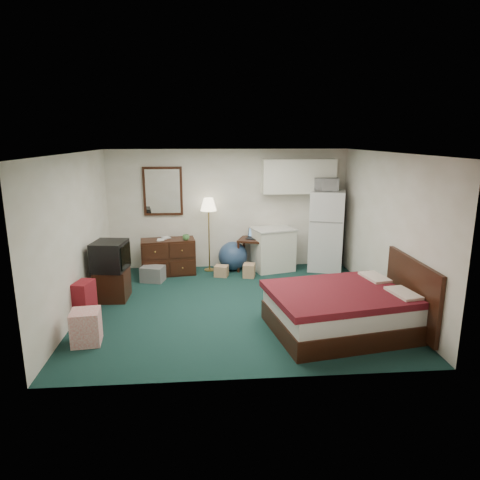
{
  "coord_description": "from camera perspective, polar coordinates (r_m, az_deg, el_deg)",
  "views": [
    {
      "loc": [
        -0.48,
        -6.68,
        2.74
      ],
      "look_at": [
        0.08,
        0.13,
        1.09
      ],
      "focal_mm": 32.0,
      "sensor_mm": 36.0,
      "label": 1
    }
  ],
  "objects": [
    {
      "name": "book_a",
      "position": [
        8.68,
        -11.02,
        0.63
      ],
      "size": [
        0.15,
        0.02,
        0.2
      ],
      "primitive_type": "imported",
      "rotation": [
        0.0,
        0.0,
        -0.03
      ],
      "color": "#AD7752",
      "rests_on": "dresser"
    },
    {
      "name": "tv_stand",
      "position": [
        7.74,
        -16.65,
        -5.67
      ],
      "size": [
        0.54,
        0.59,
        0.53
      ],
      "primitive_type": null,
      "rotation": [
        0.0,
        0.0,
        -0.03
      ],
      "color": "black",
      "rests_on": "floor"
    },
    {
      "name": "retail_box",
      "position": [
        6.25,
        -19.83,
        -10.88
      ],
      "size": [
        0.41,
        0.41,
        0.47
      ],
      "primitive_type": null,
      "rotation": [
        0.0,
        0.0,
        0.11
      ],
      "color": "white",
      "rests_on": "floor"
    },
    {
      "name": "fridge",
      "position": [
        9.12,
        11.45,
        1.24
      ],
      "size": [
        0.86,
        0.86,
        1.66
      ],
      "primitive_type": null,
      "rotation": [
        0.0,
        0.0,
        -0.32
      ],
      "color": "white",
      "rests_on": "floor"
    },
    {
      "name": "cardboard_box_b",
      "position": [
        8.59,
        1.22,
        -4.08
      ],
      "size": [
        0.28,
        0.31,
        0.27
      ],
      "primitive_type": null,
      "rotation": [
        0.0,
        0.0,
        -0.23
      ],
      "color": "#AD7752",
      "rests_on": "floor"
    },
    {
      "name": "floor",
      "position": [
        7.23,
        -0.52,
        -8.67
      ],
      "size": [
        5.0,
        4.5,
        0.01
      ],
      "primitive_type": "cube",
      "color": "black",
      "rests_on": "ground"
    },
    {
      "name": "upper_cabinets",
      "position": [
        8.99,
        7.83,
        8.43
      ],
      "size": [
        1.5,
        0.35,
        0.7
      ],
      "primitive_type": null,
      "color": "white",
      "rests_on": "walls"
    },
    {
      "name": "bed",
      "position": [
        6.39,
        13.17,
        -9.2
      ],
      "size": [
        2.13,
        1.79,
        0.61
      ],
      "primitive_type": null,
      "rotation": [
        0.0,
        0.0,
        0.17
      ],
      "color": "maroon",
      "rests_on": "floor"
    },
    {
      "name": "dresser",
      "position": [
        8.83,
        -9.54,
        -2.21
      ],
      "size": [
        1.13,
        0.63,
        0.73
      ],
      "primitive_type": null,
      "rotation": [
        0.0,
        0.0,
        0.14
      ],
      "color": "black",
      "rests_on": "floor"
    },
    {
      "name": "ceiling",
      "position": [
        6.7,
        -0.57,
        11.54
      ],
      "size": [
        5.0,
        4.5,
        0.01
      ],
      "primitive_type": "cube",
      "color": "beige",
      "rests_on": "walls"
    },
    {
      "name": "suitcase",
      "position": [
        7.02,
        -20.02,
        -7.59
      ],
      "size": [
        0.31,
        0.41,
        0.6
      ],
      "primitive_type": null,
      "rotation": [
        0.0,
        0.0,
        -0.22
      ],
      "color": "maroon",
      "rests_on": "floor"
    },
    {
      "name": "mirror",
      "position": [
        9.0,
        -10.24,
        6.42
      ],
      "size": [
        0.8,
        0.06,
        1.0
      ],
      "primitive_type": null,
      "color": "white",
      "rests_on": "walls"
    },
    {
      "name": "book_b",
      "position": [
        8.8,
        -10.34,
        0.86
      ],
      "size": [
        0.15,
        0.08,
        0.21
      ],
      "primitive_type": "imported",
      "rotation": [
        0.0,
        0.0,
        0.43
      ],
      "color": "#AD7752",
      "rests_on": "dresser"
    },
    {
      "name": "mug",
      "position": [
        8.6,
        -7.22,
        0.43
      ],
      "size": [
        0.14,
        0.12,
        0.14
      ],
      "primitive_type": "imported",
      "rotation": [
        0.0,
        0.0,
        0.05
      ],
      "color": "#4E8A47",
      "rests_on": "dresser"
    },
    {
      "name": "cardboard_box_a",
      "position": [
        8.64,
        -2.49,
        -4.15
      ],
      "size": [
        0.31,
        0.29,
        0.22
      ],
      "primitive_type": null,
      "rotation": [
        0.0,
        0.0,
        -0.29
      ],
      "color": "#AD7752",
      "rests_on": "floor"
    },
    {
      "name": "walls",
      "position": [
        6.86,
        -0.55,
        1.04
      ],
      "size": [
        5.01,
        4.51,
        2.5
      ],
      "color": "beige",
      "rests_on": "floor"
    },
    {
      "name": "desk",
      "position": [
        8.98,
        1.62,
        -1.93
      ],
      "size": [
        0.68,
        0.68,
        0.67
      ],
      "primitive_type": null,
      "rotation": [
        0.0,
        0.0,
        -0.34
      ],
      "color": "black",
      "rests_on": "floor"
    },
    {
      "name": "exercise_ball",
      "position": [
        8.98,
        -0.96,
        -2.15
      ],
      "size": [
        0.76,
        0.76,
        0.61
      ],
      "primitive_type": "sphere",
      "rotation": [
        0.0,
        0.0,
        -0.3
      ],
      "color": "navy",
      "rests_on": "floor"
    },
    {
      "name": "file_bin",
      "position": [
        8.5,
        -11.54,
        -4.45
      ],
      "size": [
        0.49,
        0.42,
        0.3
      ],
      "primitive_type": null,
      "rotation": [
        0.0,
        0.0,
        -0.26
      ],
      "color": "gray",
      "rests_on": "floor"
    },
    {
      "name": "headboard",
      "position": [
        6.68,
        21.88,
        -6.55
      ],
      "size": [
        0.06,
        1.56,
        1.0
      ],
      "primitive_type": null,
      "color": "black",
      "rests_on": "walls"
    },
    {
      "name": "laptop",
      "position": [
        8.87,
        1.82,
        0.81
      ],
      "size": [
        0.38,
        0.35,
        0.21
      ],
      "primitive_type": null,
      "rotation": [
        0.0,
        0.0,
        -0.45
      ],
      "color": "black",
      "rests_on": "desk"
    },
    {
      "name": "microwave",
      "position": [
        8.97,
        11.36,
        7.49
      ],
      "size": [
        0.5,
        0.3,
        0.33
      ],
      "primitive_type": "imported",
      "rotation": [
        0.0,
        0.0,
        -0.08
      ],
      "color": "white",
      "rests_on": "fridge"
    },
    {
      "name": "kitchen_counter",
      "position": [
        9.0,
        4.41,
        -1.3
      ],
      "size": [
        0.93,
        0.79,
        0.87
      ],
      "primitive_type": null,
      "rotation": [
        0.0,
        0.0,
        0.27
      ],
      "color": "white",
      "rests_on": "floor"
    },
    {
      "name": "floor_lamp",
      "position": [
        8.87,
        -4.16,
        0.7
      ],
      "size": [
        0.42,
        0.42,
        1.53
      ],
      "primitive_type": null,
      "rotation": [
        0.0,
        0.0,
        -0.32
      ],
      "color": "#B88D42",
      "rests_on": "floor"
    },
    {
      "name": "crt_tv",
      "position": [
        7.57,
        -16.95,
        -2.04
      ],
      "size": [
        0.62,
        0.65,
        0.5
      ],
      "primitive_type": null,
      "rotation": [
        0.0,
        0.0,
        -0.14
      ],
      "color": "black",
      "rests_on": "tv_stand"
    }
  ]
}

